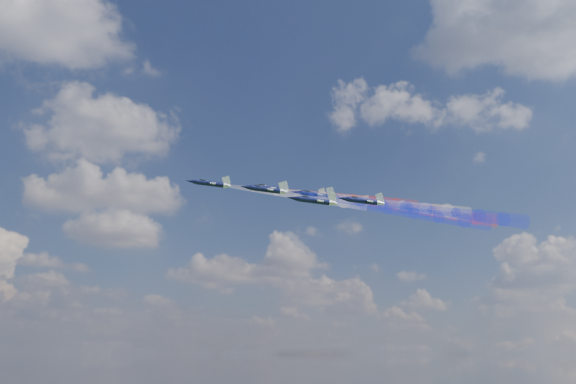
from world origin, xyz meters
name	(u,v)px	position (x,y,z in m)	size (l,w,h in m)	color
jet_lead	(210,184)	(-40.60, 27.92, 155.84)	(8.23, 10.29, 2.74)	black
trail_lead	(299,195)	(-22.10, 20.85, 153.63)	(3.43, 30.78, 3.43)	white
jet_inner_left	(266,190)	(-32.02, 16.38, 152.70)	(8.23, 10.29, 2.74)	black
trail_inner_left	(359,201)	(-13.52, 9.31, 150.48)	(3.43, 30.78, 3.43)	#1B28EA
jet_inner_right	(269,188)	(-25.37, 29.95, 156.97)	(8.23, 10.29, 2.74)	black
trail_inner_right	(353,199)	(-6.86, 22.88, 154.76)	(3.43, 30.78, 3.43)	red
jet_outer_left	(314,201)	(-26.65, 4.73, 148.29)	(8.23, 10.29, 2.74)	black
trail_outer_left	(414,213)	(-8.14, -2.34, 146.08)	(3.43, 30.78, 3.43)	#1B28EA
jet_center_third	(315,195)	(-19.17, 18.89, 153.56)	(8.23, 10.29, 2.74)	black
trail_center_third	(402,206)	(-0.67, 11.82, 151.35)	(3.43, 30.78, 3.43)	white
jet_outer_right	(308,195)	(-12.34, 35.45, 158.06)	(8.23, 10.29, 2.74)	black
trail_outer_right	(386,204)	(6.17, 28.38, 155.85)	(3.43, 30.78, 3.43)	red
jet_rear_left	(363,201)	(-13.65, 7.59, 150.18)	(8.23, 10.29, 2.74)	black
trail_rear_left	(456,213)	(4.85, 0.52, 147.97)	(3.43, 30.78, 3.43)	#1B28EA
jet_rear_right	(352,202)	(-6.76, 23.63, 154.08)	(8.23, 10.29, 2.74)	black
trail_rear_right	(434,213)	(11.75, 16.56, 151.86)	(3.43, 30.78, 3.43)	red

